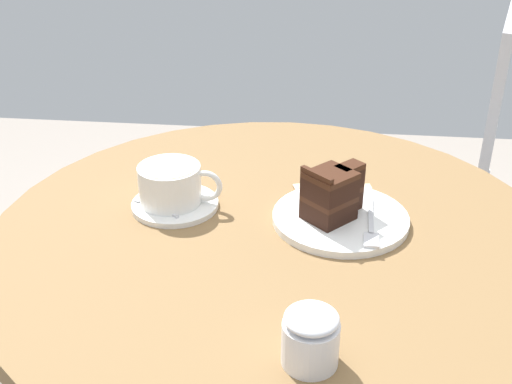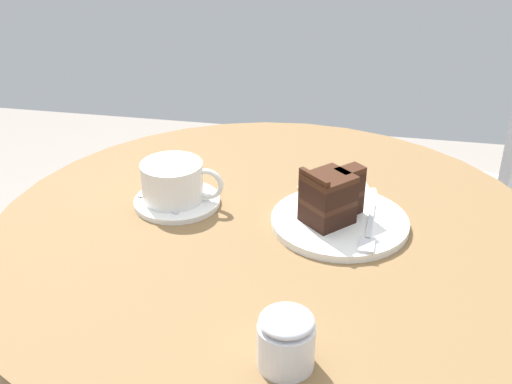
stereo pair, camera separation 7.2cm
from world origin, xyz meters
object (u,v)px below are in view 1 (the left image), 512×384
object	(u,v)px
coffee_cup	(171,183)
napkin	(338,201)
fork	(371,228)
sugar_pot	(311,337)
cake_slice	(332,194)
cafe_chair	(450,162)
cake_plate	(340,218)
teaspoon	(151,204)
saucer	(175,204)

from	to	relation	value
coffee_cup	napkin	size ratio (longest dim) A/B	0.80
fork	coffee_cup	bearing A→B (deg)	-98.04
coffee_cup	sugar_pot	bearing A→B (deg)	-55.11
cake_slice	cafe_chair	distance (m)	0.79
cake_plate	cake_slice	distance (m)	0.05
fork	teaspoon	bearing A→B (deg)	-94.37
cake_plate	sugar_pot	xyz separation A→B (m)	(-0.04, -0.32, 0.03)
cake_slice	fork	xyz separation A→B (m)	(0.06, -0.03, -0.04)
saucer	cafe_chair	world-z (taller)	cafe_chair
fork	cafe_chair	size ratio (longest dim) A/B	0.16
saucer	fork	world-z (taller)	fork
napkin	coffee_cup	bearing A→B (deg)	-170.74
teaspoon	napkin	bearing A→B (deg)	-134.80
cake_plate	sugar_pot	distance (m)	0.32
fork	sugar_pot	distance (m)	0.29
napkin	cafe_chair	distance (m)	0.71
cake_plate	cafe_chair	distance (m)	0.77
saucer	teaspoon	world-z (taller)	teaspoon
napkin	sugar_pot	xyz separation A→B (m)	(-0.03, -0.38, 0.03)
coffee_cup	teaspoon	bearing A→B (deg)	-151.62
saucer	sugar_pot	world-z (taller)	sugar_pot
coffee_cup	teaspoon	world-z (taller)	coffee_cup
cake_plate	cafe_chair	xyz separation A→B (m)	(0.30, 0.68, -0.21)
fork	cafe_chair	bearing A→B (deg)	162.47
saucer	cake_plate	distance (m)	0.27
fork	sugar_pot	world-z (taller)	sugar_pot
saucer	cake_plate	bearing A→B (deg)	-3.87
saucer	cafe_chair	xyz separation A→B (m)	(0.57, 0.66, -0.21)
coffee_cup	cake_plate	xyz separation A→B (m)	(0.27, -0.02, -0.04)
saucer	cake_plate	size ratio (longest dim) A/B	0.66
coffee_cup	napkin	xyz separation A→B (m)	(0.27, 0.04, -0.04)
saucer	coffee_cup	distance (m)	0.04
cake_slice	fork	world-z (taller)	cake_slice
coffee_cup	fork	world-z (taller)	coffee_cup
saucer	cafe_chair	distance (m)	0.89
coffee_cup	sugar_pot	world-z (taller)	same
teaspoon	cafe_chair	bearing A→B (deg)	-98.20
teaspoon	cake_plate	size ratio (longest dim) A/B	0.40
napkin	sugar_pot	world-z (taller)	sugar_pot
cafe_chair	napkin	bearing A→B (deg)	-10.53
cake_slice	saucer	bearing A→B (deg)	174.18
saucer	coffee_cup	bearing A→B (deg)	159.25
coffee_cup	fork	xyz separation A→B (m)	(0.32, -0.06, -0.03)
saucer	fork	distance (m)	0.32
saucer	napkin	size ratio (longest dim) A/B	0.83
teaspoon	cake_slice	size ratio (longest dim) A/B	0.84
coffee_cup	cafe_chair	xyz separation A→B (m)	(0.57, 0.66, -0.24)
coffee_cup	cake_plate	distance (m)	0.28
cafe_chair	coffee_cup	bearing A→B (deg)	-25.28
saucer	teaspoon	xyz separation A→B (m)	(-0.04, -0.02, 0.01)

